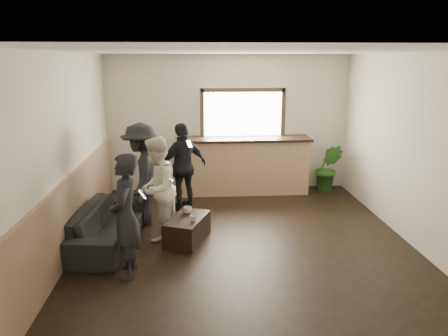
{
  "coord_description": "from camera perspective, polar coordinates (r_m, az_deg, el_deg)",
  "views": [
    {
      "loc": [
        -0.71,
        -6.01,
        2.69
      ],
      "look_at": [
        -0.26,
        0.4,
        1.09
      ],
      "focal_mm": 35.0,
      "sensor_mm": 36.0,
      "label": 1
    }
  ],
  "objects": [
    {
      "name": "ground",
      "position": [
        6.62,
        2.56,
        -10.02
      ],
      "size": [
        5.0,
        6.0,
        0.01
      ],
      "primitive_type": "cube",
      "color": "black"
    },
    {
      "name": "room_shell",
      "position": [
        6.13,
        -4.16,
        2.44
      ],
      "size": [
        5.01,
        6.01,
        2.8
      ],
      "color": "silver",
      "rests_on": "ground"
    },
    {
      "name": "bar_counter",
      "position": [
        9.0,
        2.57,
        0.8
      ],
      "size": [
        2.7,
        0.68,
        2.13
      ],
      "color": "tan",
      "rests_on": "ground"
    },
    {
      "name": "sofa",
      "position": [
        6.8,
        -15.02,
        -7.23
      ],
      "size": [
        0.97,
        2.03,
        0.57
      ],
      "primitive_type": "imported",
      "rotation": [
        0.0,
        0.0,
        1.46
      ],
      "color": "black",
      "rests_on": "ground"
    },
    {
      "name": "coffee_table",
      "position": [
        6.71,
        -4.81,
        -7.98
      ],
      "size": [
        0.74,
        0.96,
        0.38
      ],
      "primitive_type": "cube",
      "rotation": [
        0.0,
        0.0,
        -0.36
      ],
      "color": "black",
      "rests_on": "ground"
    },
    {
      "name": "cup_a",
      "position": [
        6.81,
        -4.79,
        -5.48
      ],
      "size": [
        0.16,
        0.16,
        0.1
      ],
      "primitive_type": "imported",
      "rotation": [
        0.0,
        0.0,
        2.9
      ],
      "color": "silver",
      "rests_on": "coffee_table"
    },
    {
      "name": "cup_b",
      "position": [
        6.48,
        -4.07,
        -6.57
      ],
      "size": [
        0.13,
        0.13,
        0.09
      ],
      "primitive_type": "imported",
      "rotation": [
        0.0,
        0.0,
        5.22
      ],
      "color": "silver",
      "rests_on": "coffee_table"
    },
    {
      "name": "potted_plant",
      "position": [
        9.35,
        13.46,
        0.04
      ],
      "size": [
        0.66,
        0.58,
        1.0
      ],
      "primitive_type": "imported",
      "rotation": [
        0.0,
        0.0,
        -0.3
      ],
      "color": "#2D6623",
      "rests_on": "ground"
    },
    {
      "name": "person_a",
      "position": [
        5.6,
        -12.74,
        -6.16
      ],
      "size": [
        0.46,
        0.58,
        1.59
      ],
      "rotation": [
        0.0,
        0.0,
        -1.57
      ],
      "color": "black",
      "rests_on": "ground"
    },
    {
      "name": "person_b",
      "position": [
        6.68,
        -8.81,
        -2.69
      ],
      "size": [
        0.77,
        0.89,
        1.59
      ],
      "rotation": [
        0.0,
        0.0,
        -1.82
      ],
      "color": "white",
      "rests_on": "ground"
    },
    {
      "name": "person_c",
      "position": [
        7.3,
        -10.69,
        -0.85
      ],
      "size": [
        0.63,
        1.1,
        1.71
      ],
      "rotation": [
        0.0,
        0.0,
        -1.57
      ],
      "color": "black",
      "rests_on": "ground"
    },
    {
      "name": "person_d",
      "position": [
        7.94,
        -5.33,
        0.17
      ],
      "size": [
        1.01,
        0.83,
        1.61
      ],
      "rotation": [
        0.0,
        0.0,
        -2.58
      ],
      "color": "black",
      "rests_on": "ground"
    }
  ]
}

